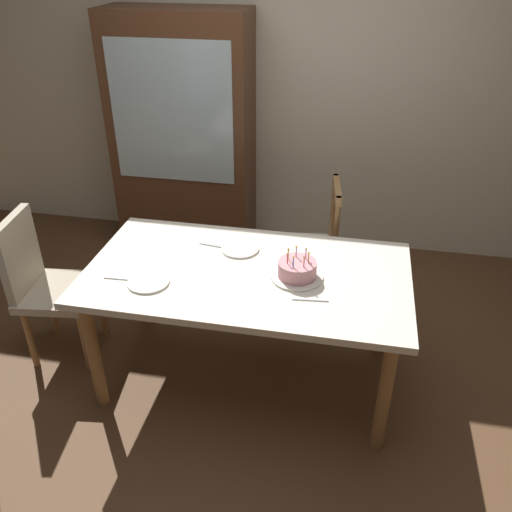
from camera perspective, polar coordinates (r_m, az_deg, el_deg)
The scene contains 12 objects.
ground at distance 3.37m, azimuth -0.85°, elevation -12.56°, with size 6.40×6.40×0.00m, color brown.
back_wall at distance 4.40m, azimuth 4.26°, elevation 17.38°, with size 6.40×0.10×2.60m, color beige.
dining_table at distance 2.95m, azimuth -0.95°, elevation -2.99°, with size 1.76×0.97×0.76m.
birthday_cake at distance 2.83m, azimuth 4.41°, elevation -1.55°, with size 0.28×0.28×0.16m.
plate_near_celebrant at distance 2.86m, azimuth -11.43°, elevation -2.74°, with size 0.22×0.22×0.01m, color white.
plate_far_side at distance 3.10m, azimuth -1.72°, elevation 0.78°, with size 0.22×0.22×0.01m, color white.
fork_near_celebrant at distance 2.92m, azimuth -14.29°, elevation -2.35°, with size 0.18×0.02×0.01m, color silver.
fork_far_side at distance 3.15m, azimuth -4.51°, elevation 1.13°, with size 0.18×0.02×0.01m, color silver.
fork_near_guest at distance 2.69m, azimuth 5.80°, elevation -4.66°, with size 0.18×0.02×0.01m, color silver.
chair_spindle_back at distance 3.71m, azimuth 5.49°, elevation 0.63°, with size 0.49×0.49×0.95m.
chair_upholstered at distance 3.49m, azimuth -21.75°, elevation -2.41°, with size 0.50×0.49×0.95m.
china_cabinet at distance 4.40m, azimuth -7.80°, elevation 12.50°, with size 1.10×0.45×1.90m.
Camera 1 is at (0.53, -2.39, 2.32)m, focal length 37.46 mm.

